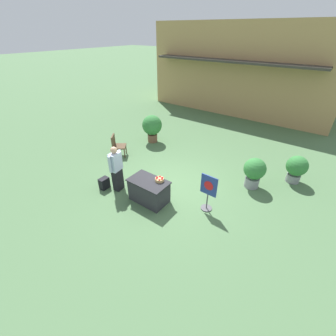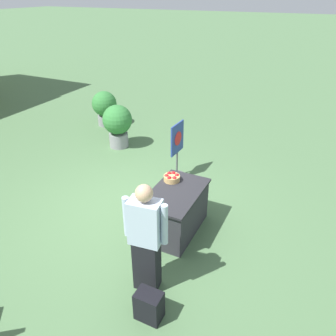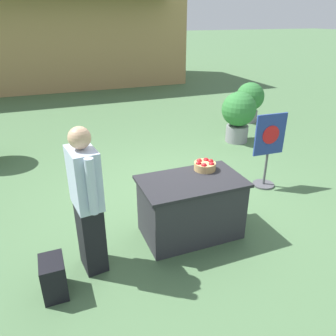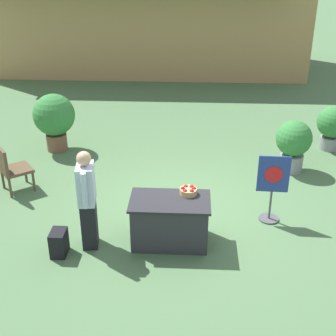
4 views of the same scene
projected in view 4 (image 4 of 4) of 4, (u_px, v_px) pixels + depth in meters
The scene contains 10 objects.
ground_plane at pixel (184, 209), 8.75m from camera, with size 120.00×120.00×0.00m, color #4C7047.
display_table at pixel (170, 221), 7.66m from camera, with size 1.30×0.79×0.79m.
apple_basket at pixel (188, 191), 7.63m from camera, with size 0.28×0.28×0.13m.
person_visitor at pixel (87, 199), 7.37m from camera, with size 0.31×0.61×1.69m.
backpack at pixel (59, 243), 7.43m from camera, with size 0.24×0.34×0.42m.
poster_board at pixel (272, 187), 8.14m from camera, with size 0.55×0.36×1.25m.
patio_chair at pixel (11, 167), 9.16m from camera, with size 0.77×0.77×0.98m.
potted_plant_near_left at pixel (333, 125), 11.04m from camera, with size 0.75×0.75×1.05m.
potted_plant_far_left at pixel (54, 117), 10.88m from camera, with size 0.97×0.97×1.37m.
potted_plant_near_right at pixel (293, 142), 9.95m from camera, with size 0.77×0.77×1.14m.
Camera 4 is at (0.11, -7.52, 4.55)m, focal length 50.00 mm.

